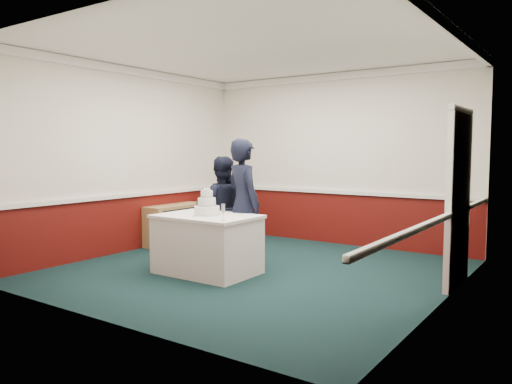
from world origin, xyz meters
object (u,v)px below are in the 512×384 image
Objects in this scene: cake_table at (207,244)px; champagne_flute at (223,209)px; person_woman at (244,203)px; person_man at (221,208)px; sideboard at (175,224)px; cake_knife at (195,216)px; wedding_cake at (207,207)px.

cake_table is 6.44× the size of champagne_flute.
champagne_flute is at bearing 133.86° from person_woman.
champagne_flute is 1.35m from person_man.
sideboard is at bearing 4.37° from person_woman.
cake_table is at bearing 150.75° from champagne_flute.
cake_table is 0.44m from cake_knife.
person_man is (-0.33, 0.95, -0.01)m from cake_knife.
wedding_cake is at bearing 60.71° from cake_knife.
person_woman is (0.56, -0.19, 0.13)m from person_man.
person_man reaches higher than sideboard.
person_woman is (0.20, 0.56, 0.51)m from cake_table.
sideboard is 0.77× the size of person_man.
wedding_cake is 0.60m from person_woman.
champagne_flute reaches higher than cake_knife.
cake_table reaches higher than sideboard.
wedding_cake is (-0.00, 0.00, 0.50)m from cake_table.
sideboard is 2.23m from cake_table.
wedding_cake is 0.23m from cake_knife.
wedding_cake is at bearing 77.85° from person_man.
cake_knife is at bearing -98.53° from wedding_cake.
champagne_flute reaches higher than cake_table.
champagne_flute is (0.53, -0.08, 0.14)m from cake_knife.
wedding_cake is 0.23× the size of person_man.
cake_knife is at bearing -39.75° from sideboard.
person_woman is at bearing 109.72° from champagne_flute.
wedding_cake is at bearing -35.30° from sideboard.
champagne_flute is (0.50, -0.28, 0.53)m from cake_table.
champagne_flute is (0.50, -0.28, 0.03)m from wedding_cake.
cake_knife is at bearing 97.58° from person_woman.
wedding_cake is at bearing 150.75° from champagne_flute.
sideboard is 0.66× the size of person_woman.
wedding_cake reaches higher than sideboard.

